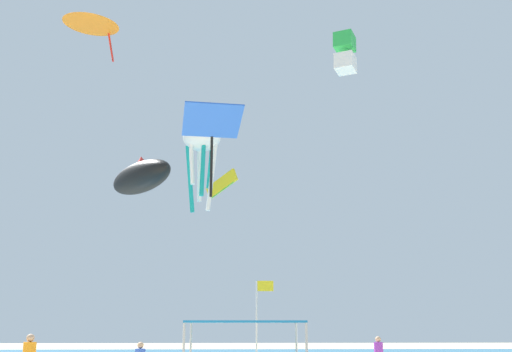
{
  "coord_description": "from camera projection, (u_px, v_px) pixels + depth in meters",
  "views": [
    {
      "loc": [
        -3.42,
        -19.8,
        2.18
      ],
      "look_at": [
        -2.24,
        12.88,
        10.32
      ],
      "focal_mm": 41.94,
      "sensor_mm": 36.0,
      "label": 1
    }
  ],
  "objects": [
    {
      "name": "canopy_tent",
      "position": [
        245.0,
        325.0,
        17.61
      ],
      "size": [
        3.4,
        2.78,
        2.29
      ],
      "color": "#B2B2B7",
      "rests_on": "ground"
    },
    {
      "name": "kite_delta_orange",
      "position": [
        92.0,
        20.0,
        36.84
      ],
      "size": [
        4.87,
        4.87,
        2.86
      ],
      "rotation": [
        0.0,
        0.0,
        3.96
      ],
      "color": "orange"
    },
    {
      "name": "banner_flag",
      "position": [
        259.0,
        324.0,
        20.17
      ],
      "size": [
        0.61,
        0.06,
        3.64
      ],
      "color": "silver",
      "rests_on": "ground"
    },
    {
      "name": "kite_inflatable_black",
      "position": [
        141.0,
        177.0,
        44.68
      ],
      "size": [
        6.74,
        7.83,
        2.98
      ],
      "rotation": [
        0.0,
        0.0,
        2.21
      ],
      "color": "black"
    },
    {
      "name": "kite_box_green",
      "position": [
        345.0,
        53.0,
        40.09
      ],
      "size": [
        1.73,
        1.77,
        2.75
      ],
      "rotation": [
        0.0,
        0.0,
        2.68
      ],
      "color": "green"
    },
    {
      "name": "kite_parafoil_yellow",
      "position": [
        222.0,
        184.0,
        47.67
      ],
      "size": [
        2.63,
        2.52,
        2.08
      ],
      "rotation": [
        0.0,
        0.0,
        2.35
      ],
      "color": "yellow"
    },
    {
      "name": "kite_diamond_blue",
      "position": [
        212.0,
        125.0,
        24.85
      ],
      "size": [
        2.69,
        2.62,
        3.61
      ],
      "rotation": [
        0.0,
        0.0,
        0.13
      ],
      "color": "blue"
    },
    {
      "name": "kite_octopus_white",
      "position": [
        202.0,
        142.0,
        40.93
      ],
      "size": [
        3.65,
        3.65,
        6.12
      ],
      "rotation": [
        0.0,
        0.0,
        3.86
      ],
      "color": "white"
    }
  ]
}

